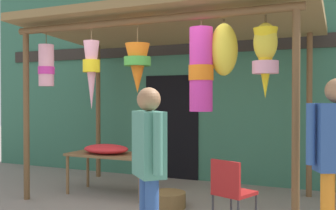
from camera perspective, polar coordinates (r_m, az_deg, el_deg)
The scene contains 7 objects.
shop_facade at distance 7.60m, azimuth 4.69°, elevation 4.52°, with size 10.08×0.29×4.06m.
market_stall_canopy at distance 5.94m, azimuth 0.41°, elevation 9.82°, with size 4.46×2.44×2.84m.
display_table at distance 6.49m, azimuth -8.14°, elevation -7.53°, with size 1.43×0.66×0.66m.
flower_heap_on_table at distance 6.45m, azimuth -8.87°, elevation -6.31°, with size 0.76×0.53×0.15m.
folding_chair at distance 4.74m, azimuth 9.05°, elevation -11.84°, with size 0.52×0.52×0.84m.
wicker_basket_by_table at distance 5.77m, azimuth -0.09°, elevation -13.54°, with size 0.52×0.52×0.22m, color brown.
customer_foreground at distance 3.74m, azimuth -2.78°, elevation -7.88°, with size 0.44×0.45×1.66m.
Camera 1 is at (2.50, -4.57, 1.55)m, focal length 42.14 mm.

